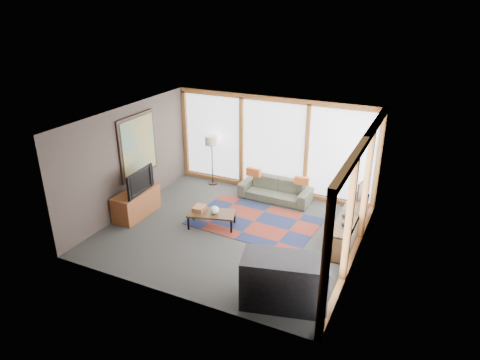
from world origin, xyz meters
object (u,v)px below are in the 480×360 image
at_px(bar_counter, 285,282).
at_px(coffee_table, 212,220).
at_px(tv_console, 136,203).
at_px(sofa, 275,190).
at_px(floor_lamp, 212,160).
at_px(bookshelf, 349,225).
at_px(television, 137,181).

bearing_deg(bar_counter, coffee_table, 128.42).
bearing_deg(tv_console, sofa, 39.51).
relative_size(sofa, coffee_table, 1.75).
height_order(coffee_table, tv_console, tv_console).
bearing_deg(floor_lamp, bookshelf, -17.28).
xyz_separation_m(floor_lamp, coffee_table, (1.16, -2.16, -0.53)).
height_order(sofa, tv_console, tv_console).
distance_m(sofa, television, 3.53).
distance_m(floor_lamp, bar_counter, 5.39).
distance_m(floor_lamp, bookshelf, 4.32).
distance_m(bookshelf, bar_counter, 2.79).
height_order(bookshelf, tv_console, tv_console).
xyz_separation_m(floor_lamp, tv_console, (-0.76, -2.44, -0.40)).
height_order(floor_lamp, bookshelf, floor_lamp).
height_order(floor_lamp, tv_console, floor_lamp).
height_order(sofa, bookshelf, bookshelf).
height_order(bookshelf, television, television).
xyz_separation_m(bookshelf, television, (-4.78, -1.17, 0.63)).
relative_size(tv_console, bar_counter, 0.86).
bearing_deg(floor_lamp, coffee_table, -61.81).
relative_size(coffee_table, tv_console, 0.85).
bearing_deg(floor_lamp, sofa, -5.48).
height_order(sofa, bar_counter, bar_counter).
xyz_separation_m(tv_console, television, (0.09, -0.01, 0.60)).
distance_m(floor_lamp, television, 2.54).
xyz_separation_m(sofa, tv_console, (-2.72, -2.25, 0.04)).
height_order(floor_lamp, coffee_table, floor_lamp).
xyz_separation_m(sofa, television, (-2.63, -2.26, 0.65)).
height_order(tv_console, bar_counter, bar_counter).
xyz_separation_m(floor_lamp, bar_counter, (3.59, -4.02, -0.25)).
height_order(coffee_table, television, television).
bearing_deg(television, tv_console, 79.48).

